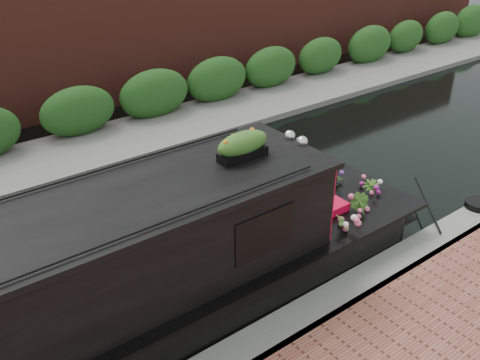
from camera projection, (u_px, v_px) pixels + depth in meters
ground at (184, 227)px, 10.08m from camera, size 80.00×80.00×0.00m
near_bank_coping at (305, 326)px, 7.77m from camera, size 40.00×0.60×0.50m
far_bank_path at (92, 152)px, 13.01m from camera, size 40.00×2.40×0.34m
far_hedge at (77, 140)px, 13.64m from camera, size 40.00×1.10×2.80m
far_brick_wall at (48, 116)px, 15.11m from camera, size 40.00×1.00×8.00m
narrowboat at (44, 323)px, 6.64m from camera, size 12.10×2.19×2.83m
rope_fender at (382, 205)px, 10.49m from camera, size 0.32×0.36×0.32m
coiled_mooring_rope at (477, 204)px, 10.21m from camera, size 0.46×0.46×0.12m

